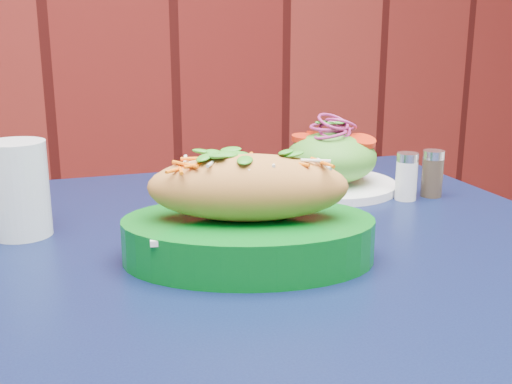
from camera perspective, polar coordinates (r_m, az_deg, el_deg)
name	(u,v)px	position (r m, az deg, el deg)	size (l,w,h in m)	color
cafe_table	(260,316)	(0.77, 0.38, -11.00)	(0.87, 0.87, 0.75)	black
banh_mi_basket	(248,218)	(0.68, -0.69, -2.36)	(0.31, 0.26, 0.12)	#046016
salad_plate	(331,163)	(0.97, 6.69, 2.57)	(0.20, 0.20, 0.11)	white
water_glass	(19,189)	(0.80, -20.35, 0.24)	(0.07, 0.07, 0.11)	silver
salt_shaker	(406,176)	(0.93, 13.23, 1.36)	(0.03, 0.03, 0.07)	white
pepper_shaker	(432,174)	(0.96, 15.41, 1.59)	(0.03, 0.03, 0.07)	#3F3326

